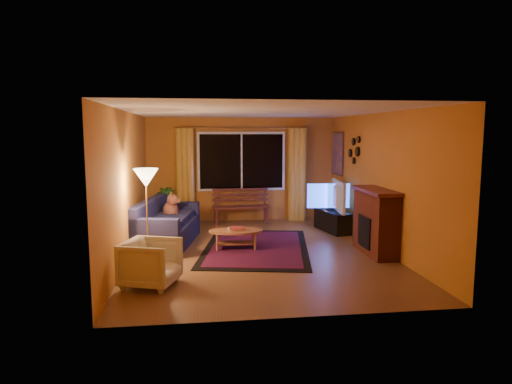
{
  "coord_description": "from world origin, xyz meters",
  "views": [
    {
      "loc": [
        -1.1,
        -7.97,
        2.14
      ],
      "look_at": [
        0.0,
        0.3,
        1.05
      ],
      "focal_mm": 32.0,
      "sensor_mm": 36.0,
      "label": 1
    }
  ],
  "objects": [
    {
      "name": "curtain_rod",
      "position": [
        0.0,
        2.9,
        2.25
      ],
      "size": [
        3.2,
        0.03,
        0.03
      ],
      "primitive_type": "cylinder",
      "rotation": [
        0.0,
        1.57,
        0.0
      ],
      "color": "#BF8C3F",
      "rests_on": "wall_back"
    },
    {
      "name": "curtain_right",
      "position": [
        1.35,
        2.88,
        1.12
      ],
      "size": [
        0.36,
        0.36,
        2.24
      ],
      "primitive_type": "cylinder",
      "color": "gold",
      "rests_on": "ground"
    },
    {
      "name": "painting",
      "position": [
        2.22,
        2.45,
        1.65
      ],
      "size": [
        0.04,
        0.76,
        0.96
      ],
      "primitive_type": "cube",
      "color": "#CF601B",
      "rests_on": "wall_right"
    },
    {
      "name": "coffee_table",
      "position": [
        -0.38,
        0.22,
        0.18
      ],
      "size": [
        1.05,
        1.05,
        0.36
      ],
      "primitive_type": "cylinder",
      "rotation": [
        0.0,
        0.0,
        -0.06
      ],
      "color": "#B76B41",
      "rests_on": "ground"
    },
    {
      "name": "television",
      "position": [
        1.84,
        1.5,
        0.78
      ],
      "size": [
        0.26,
        1.16,
        0.66
      ],
      "primitive_type": "imported",
      "rotation": [
        0.0,
        0.0,
        1.48
      ],
      "color": "black",
      "rests_on": "tv_console"
    },
    {
      "name": "ceiling",
      "position": [
        0.0,
        0.0,
        2.51
      ],
      "size": [
        4.5,
        6.0,
        0.02
      ],
      "primitive_type": "cube",
      "color": "white",
      "rests_on": "ground"
    },
    {
      "name": "floor_lamp",
      "position": [
        -1.9,
        -0.47,
        0.79
      ],
      "size": [
        0.29,
        0.29,
        1.57
      ],
      "primitive_type": "cylinder",
      "rotation": [
        0.0,
        0.0,
        0.1
      ],
      "color": "#BF8C3F",
      "rests_on": "ground"
    },
    {
      "name": "fireplace",
      "position": [
        2.05,
        -0.4,
        0.55
      ],
      "size": [
        0.4,
        1.2,
        1.1
      ],
      "primitive_type": "cube",
      "color": "maroon",
      "rests_on": "ground"
    },
    {
      "name": "wall_left",
      "position": [
        -2.26,
        0.0,
        1.25
      ],
      "size": [
        0.02,
        6.0,
        2.5
      ],
      "primitive_type": "cube",
      "color": "#C6772B",
      "rests_on": "ground"
    },
    {
      "name": "armchair",
      "position": [
        -1.74,
        -1.65,
        0.36
      ],
      "size": [
        0.85,
        0.88,
        0.73
      ],
      "primitive_type": "imported",
      "rotation": [
        0.0,
        0.0,
        1.24
      ],
      "color": "beige",
      "rests_on": "ground"
    },
    {
      "name": "sofa",
      "position": [
        -1.66,
        0.78,
        0.42
      ],
      "size": [
        1.27,
        2.22,
        0.85
      ],
      "primitive_type": "cube",
      "rotation": [
        0.0,
        0.0,
        -0.18
      ],
      "color": "#1B1B3F",
      "rests_on": "ground"
    },
    {
      "name": "mirror_cluster",
      "position": [
        2.21,
        1.3,
        1.8
      ],
      "size": [
        0.06,
        0.6,
        0.56
      ],
      "primitive_type": null,
      "color": "black",
      "rests_on": "wall_right"
    },
    {
      "name": "rug",
      "position": [
        -0.0,
        0.27,
        0.01
      ],
      "size": [
        2.41,
        3.29,
        0.02
      ],
      "primitive_type": "cube",
      "rotation": [
        0.0,
        0.0,
        -0.19
      ],
      "color": "maroon",
      "rests_on": "ground"
    },
    {
      "name": "potted_plant",
      "position": [
        -1.83,
        2.75,
        0.44
      ],
      "size": [
        0.63,
        0.63,
        0.87
      ],
      "primitive_type": "imported",
      "rotation": [
        0.0,
        0.0,
        -0.38
      ],
      "color": "#235B1E",
      "rests_on": "ground"
    },
    {
      "name": "dog",
      "position": [
        -1.61,
        1.25,
        0.64
      ],
      "size": [
        0.4,
        0.48,
        0.45
      ],
      "primitive_type": null,
      "rotation": [
        0.0,
        0.0,
        -0.29
      ],
      "color": "#995139",
      "rests_on": "sofa"
    },
    {
      "name": "tv_console",
      "position": [
        1.84,
        1.5,
        0.23
      ],
      "size": [
        0.56,
        1.13,
        0.45
      ],
      "primitive_type": "cube",
      "rotation": [
        0.0,
        0.0,
        0.19
      ],
      "color": "black",
      "rests_on": "ground"
    },
    {
      "name": "wall_right",
      "position": [
        2.26,
        0.0,
        1.25
      ],
      "size": [
        0.02,
        6.0,
        2.5
      ],
      "primitive_type": "cube",
      "color": "#C6772B",
      "rests_on": "ground"
    },
    {
      "name": "floor",
      "position": [
        0.0,
        0.0,
        -0.01
      ],
      "size": [
        4.5,
        6.0,
        0.02
      ],
      "primitive_type": "cube",
      "color": "brown",
      "rests_on": "ground"
    },
    {
      "name": "window",
      "position": [
        0.0,
        2.94,
        1.45
      ],
      "size": [
        2.0,
        0.02,
        1.3
      ],
      "primitive_type": "cube",
      "color": "black",
      "rests_on": "wall_back"
    },
    {
      "name": "wall_back",
      "position": [
        0.0,
        3.01,
        1.25
      ],
      "size": [
        4.5,
        0.02,
        2.5
      ],
      "primitive_type": "cube",
      "color": "#C6772B",
      "rests_on": "ground"
    },
    {
      "name": "bench",
      "position": [
        -0.05,
        2.61,
        0.2
      ],
      "size": [
        1.34,
        0.43,
        0.4
      ],
      "primitive_type": "cube",
      "rotation": [
        0.0,
        0.0,
        0.03
      ],
      "color": "#4E201B",
      "rests_on": "ground"
    },
    {
      "name": "curtain_left",
      "position": [
        -1.35,
        2.88,
        1.12
      ],
      "size": [
        0.36,
        0.36,
        2.24
      ],
      "primitive_type": "cylinder",
      "color": "gold",
      "rests_on": "ground"
    }
  ]
}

